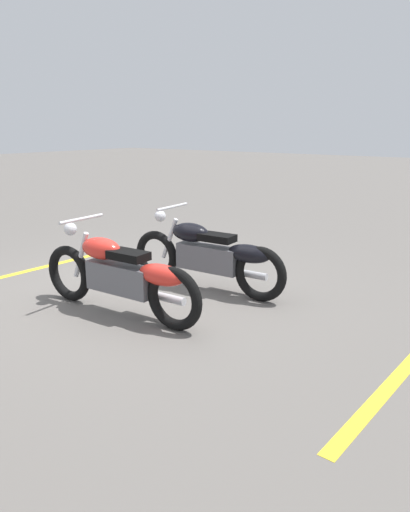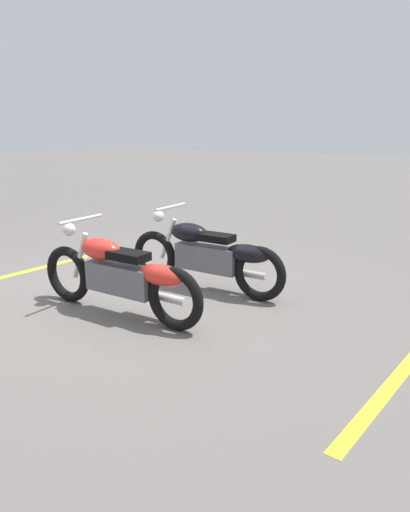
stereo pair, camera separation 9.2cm
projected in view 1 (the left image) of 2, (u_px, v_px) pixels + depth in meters
ground_plane at (131, 291)px, 6.05m from camera, size 60.00×60.00×0.00m
motorcycle_bright_foreground at (121, 275)px, 5.18m from camera, size 2.23×0.62×1.04m
motorcycle_dark_foreground at (209, 255)px, 5.97m from camera, size 2.23×0.62×1.04m
parking_stripe_near at (36, 269)px, 6.99m from camera, size 0.31×3.20×0.01m
parking_stripe_mid at (409, 364)px, 4.18m from camera, size 0.31×3.20×0.01m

